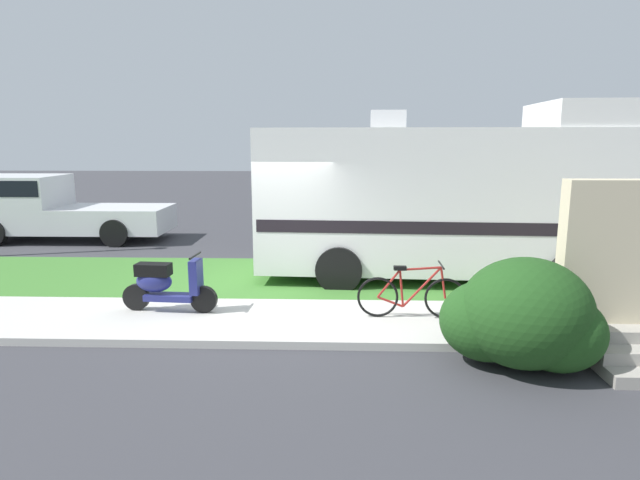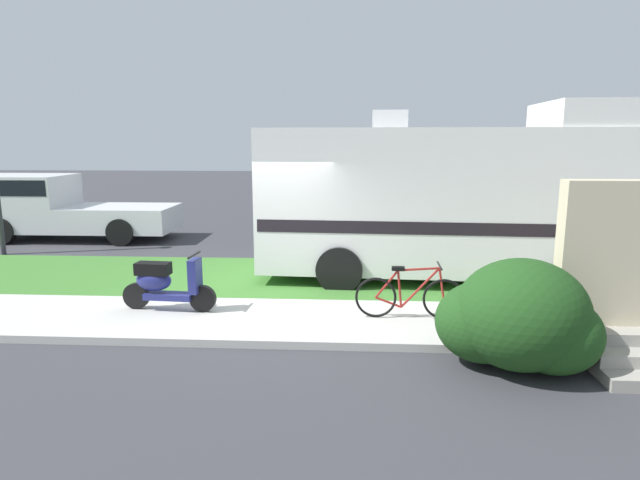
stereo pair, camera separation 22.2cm
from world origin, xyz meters
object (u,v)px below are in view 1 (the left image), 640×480
object	(u,v)px
bottle_green	(635,321)
scooter	(166,284)
motorhome_rv	(445,198)
bottle_spare	(614,326)
bicycle	(411,295)
pickup_truck_near	(47,206)

from	to	relation	value
bottle_green	scooter	bearing A→B (deg)	175.80
motorhome_rv	bottle_spare	world-z (taller)	motorhome_rv
motorhome_rv	bottle_green	size ratio (longest dim) A/B	32.93
bicycle	pickup_truck_near	world-z (taller)	pickup_truck_near
scooter	bottle_green	xyz separation A→B (m)	(7.31, -0.54, -0.36)
scooter	bicycle	size ratio (longest dim) A/B	0.93
pickup_truck_near	bottle_green	distance (m)	14.85
bottle_spare	scooter	bearing A→B (deg)	173.31
scooter	bicycle	distance (m)	4.00
pickup_truck_near	bottle_green	world-z (taller)	pickup_truck_near
scooter	bottle_green	size ratio (longest dim) A/B	7.02
scooter	bottle_spare	world-z (taller)	scooter
pickup_truck_near	bottle_spare	bearing A→B (deg)	-30.96
bicycle	pickup_truck_near	size ratio (longest dim) A/B	0.30
motorhome_rv	bottle_spare	xyz separation A→B (m)	(1.82, -3.50, -1.49)
bottle_green	bottle_spare	world-z (taller)	bottle_spare
motorhome_rv	scooter	size ratio (longest dim) A/B	4.69
bottle_green	bottle_spare	size ratio (longest dim) A/B	0.85
pickup_truck_near	bottle_spare	world-z (taller)	pickup_truck_near
bicycle	bottle_green	size ratio (longest dim) A/B	7.54
pickup_truck_near	scooter	bearing A→B (deg)	-49.89
bicycle	bottle_spare	distance (m)	2.95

